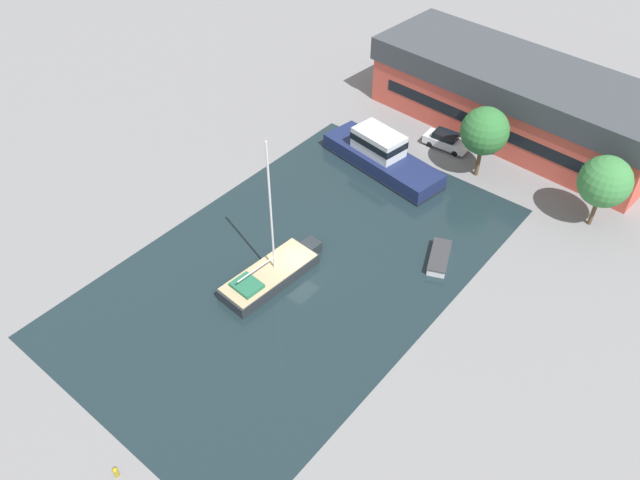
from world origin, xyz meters
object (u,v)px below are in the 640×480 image
Objects in this scene: quay_tree_near_building at (485,131)px; motor_cruiser at (381,155)px; small_dinghy at (439,258)px; parked_car at (446,140)px; quay_tree_by_water at (605,182)px; sailboat_moored at (271,274)px; warehouse_building at (517,99)px.

quay_tree_near_building is 0.53× the size of motor_cruiser.
parked_car is at bearing -83.60° from small_dinghy.
quay_tree_near_building reaches higher than parked_car.
quay_tree_near_building is 1.53× the size of parked_car.
motor_cruiser is at bearing -166.28° from quay_tree_by_water.
sailboat_moored is at bearing -6.15° from parked_car.
quay_tree_near_building is at bearing 179.46° from quay_tree_by_water.
warehouse_building reaches higher than small_dinghy.
small_dinghy is (11.04, -7.53, -0.91)m from motor_cruiser.
warehouse_building is 2.33× the size of motor_cruiser.
quay_tree_by_water is at bearing 78.20° from parked_car.
warehouse_building is 31.62m from sailboat_moored.
small_dinghy is at bearing -73.81° from warehouse_building.
quay_tree_by_water is at bearing -33.25° from warehouse_building.
sailboat_moored is at bearing -93.88° from warehouse_building.
sailboat_moored reaches higher than warehouse_building.
small_dinghy is at bearing -121.78° from quay_tree_by_water.
quay_tree_by_water is at bearing 57.40° from sailboat_moored.
small_dinghy is (8.93, 9.96, -0.23)m from sailboat_moored.
motor_cruiser is at bearing -57.12° from small_dinghy.
sailboat_moored is at bearing -126.68° from quay_tree_by_water.
quay_tree_by_water reaches higher than parked_car.
warehouse_building is 15.11m from quay_tree_by_water.
parked_car is 0.36× the size of sailboat_moored.
warehouse_building reaches higher than quay_tree_near_building.
sailboat_moored reaches higher than parked_car.
warehouse_building is at bearing 86.02° from sailboat_moored.
warehouse_building is at bearing 142.56° from quay_tree_by_water.
warehouse_building is at bearing 150.10° from parked_car.
sailboat_moored is 13.38m from small_dinghy.
parked_car is (-4.53, 2.06, -3.90)m from quay_tree_near_building.
small_dinghy is (7.94, -14.21, -0.45)m from parked_car.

